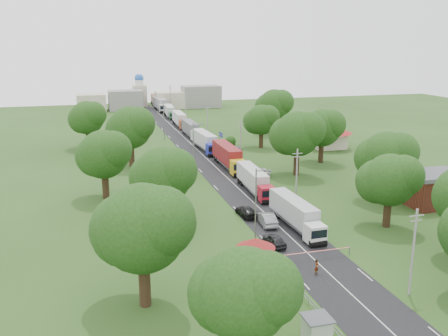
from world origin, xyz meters
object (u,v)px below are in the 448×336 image
object	(u,v)px
boom_barrier	(304,254)
guard_booth	(255,249)
car_lane_mid	(267,219)
info_sign	(221,137)
car_lane_front	(274,240)
pedestrian_near	(317,267)
truck_0	(296,214)

from	to	relation	value
boom_barrier	guard_booth	xyz separation A→B (m)	(-5.84, -0.00, 1.27)
car_lane_mid	info_sign	bearing A→B (deg)	-93.98
car_lane_front	pedestrian_near	xyz separation A→B (m)	(1.58, -8.50, 0.13)
info_sign	car_lane_front	bearing A→B (deg)	-98.48
car_lane_front	car_lane_mid	size ratio (longest dim) A/B	0.84
info_sign	truck_0	distance (m)	50.20
guard_booth	info_sign	size ratio (longest dim) A/B	1.07
car_lane_mid	pedestrian_near	size ratio (longest dim) A/B	2.98
guard_booth	truck_0	distance (m)	13.51
boom_barrier	info_sign	xyz separation A→B (m)	(6.56, 60.00, 2.11)
info_sign	truck_0	world-z (taller)	info_sign
truck_0	car_lane_front	world-z (taller)	truck_0
boom_barrier	car_lane_mid	xyz separation A→B (m)	(-0.01, 12.00, -0.06)
info_sign	truck_0	size ratio (longest dim) A/B	0.30
car_lane_front	boom_barrier	bearing A→B (deg)	103.98
boom_barrier	car_lane_front	xyz separation A→B (m)	(-1.64, 5.00, -0.17)
info_sign	car_lane_mid	distance (m)	48.50
boom_barrier	truck_0	world-z (taller)	truck_0
guard_booth	pedestrian_near	distance (m)	6.89
guard_booth	pedestrian_near	xyz separation A→B (m)	(5.78, -3.50, -1.32)
car_lane_mid	truck_0	bearing A→B (deg)	151.85
guard_booth	car_lane_mid	world-z (taller)	guard_booth
boom_barrier	info_sign	bearing A→B (deg)	83.76
truck_0	car_lane_mid	world-z (taller)	truck_0
info_sign	car_lane_mid	size ratio (longest dim) A/B	0.81
car_lane_front	car_lane_mid	distance (m)	7.19
pedestrian_near	car_lane_front	bearing A→B (deg)	62.23
car_lane_mid	pedestrian_near	distance (m)	15.50
boom_barrier	pedestrian_near	distance (m)	3.50
guard_booth	info_sign	distance (m)	61.27
boom_barrier	car_lane_front	bearing A→B (deg)	108.19
truck_0	car_lane_front	size ratio (longest dim) A/B	3.25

